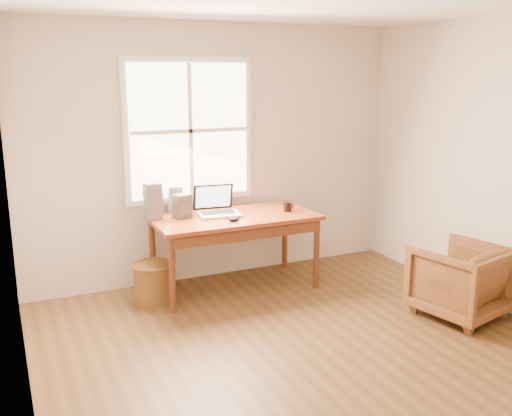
{
  "coord_description": "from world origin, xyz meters",
  "views": [
    {
      "loc": [
        -2.06,
        -3.19,
        2.11
      ],
      "look_at": [
        0.17,
        1.65,
        0.84
      ],
      "focal_mm": 40.0,
      "sensor_mm": 36.0,
      "label": 1
    }
  ],
  "objects_px": {
    "wicker_stool": "(153,283)",
    "coffee_mug": "(287,207)",
    "cd_stack_a": "(176,199)",
    "desk": "(234,217)",
    "armchair": "(460,280)",
    "laptop": "(219,200)"
  },
  "relations": [
    {
      "from": "laptop",
      "to": "coffee_mug",
      "type": "relative_size",
      "value": 4.71
    },
    {
      "from": "armchair",
      "to": "cd_stack_a",
      "type": "bearing_deg",
      "value": -54.4
    },
    {
      "from": "wicker_stool",
      "to": "coffee_mug",
      "type": "height_order",
      "value": "coffee_mug"
    },
    {
      "from": "wicker_stool",
      "to": "coffee_mug",
      "type": "relative_size",
      "value": 3.92
    },
    {
      "from": "wicker_stool",
      "to": "laptop",
      "type": "distance_m",
      "value": 1.01
    },
    {
      "from": "desk",
      "to": "wicker_stool",
      "type": "xyz_separation_m",
      "value": [
        -0.83,
        0.0,
        -0.55
      ]
    },
    {
      "from": "desk",
      "to": "cd_stack_a",
      "type": "relative_size",
      "value": 5.95
    },
    {
      "from": "desk",
      "to": "wicker_stool",
      "type": "distance_m",
      "value": 0.99
    },
    {
      "from": "laptop",
      "to": "coffee_mug",
      "type": "bearing_deg",
      "value": -3.66
    },
    {
      "from": "wicker_stool",
      "to": "cd_stack_a",
      "type": "xyz_separation_m",
      "value": [
        0.35,
        0.35,
        0.7
      ]
    },
    {
      "from": "wicker_stool",
      "to": "cd_stack_a",
      "type": "bearing_deg",
      "value": 44.85
    },
    {
      "from": "armchair",
      "to": "laptop",
      "type": "xyz_separation_m",
      "value": [
        -1.68,
        1.5,
        0.58
      ]
    },
    {
      "from": "armchair",
      "to": "wicker_stool",
      "type": "xyz_separation_m",
      "value": [
        -2.38,
        1.44,
        -0.14
      ]
    },
    {
      "from": "desk",
      "to": "laptop",
      "type": "relative_size",
      "value": 3.69
    },
    {
      "from": "armchair",
      "to": "cd_stack_a",
      "type": "distance_m",
      "value": 2.77
    },
    {
      "from": "desk",
      "to": "coffee_mug",
      "type": "relative_size",
      "value": 17.39
    },
    {
      "from": "cd_stack_a",
      "to": "laptop",
      "type": "bearing_deg",
      "value": -40.63
    },
    {
      "from": "coffee_mug",
      "to": "armchair",
      "type": "bearing_deg",
      "value": -67.14
    },
    {
      "from": "desk",
      "to": "cd_stack_a",
      "type": "xyz_separation_m",
      "value": [
        -0.48,
        0.35,
        0.15
      ]
    },
    {
      "from": "coffee_mug",
      "to": "wicker_stool",
      "type": "bearing_deg",
      "value": 164.02
    },
    {
      "from": "armchair",
      "to": "wicker_stool",
      "type": "distance_m",
      "value": 2.79
    },
    {
      "from": "coffee_mug",
      "to": "cd_stack_a",
      "type": "xyz_separation_m",
      "value": [
        -1.03,
        0.42,
        0.09
      ]
    }
  ]
}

